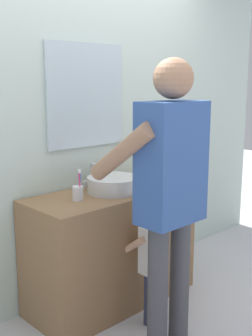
# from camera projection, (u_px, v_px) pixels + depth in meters

# --- Properties ---
(ground_plane) EXTENTS (14.00, 14.00, 0.00)m
(ground_plane) POSITION_uv_depth(u_px,v_px,m) (141.00, 315.00, 3.00)
(ground_plane) COLOR silver
(back_wall) EXTENTS (4.40, 0.10, 2.70)m
(back_wall) POSITION_uv_depth(u_px,v_px,m) (82.00, 116.00, 3.17)
(back_wall) COLOR silver
(back_wall) RESTS_ON ground
(vanity_cabinet) EXTENTS (1.25, 0.54, 0.84)m
(vanity_cabinet) POSITION_uv_depth(u_px,v_px,m) (112.00, 247.00, 3.13)
(vanity_cabinet) COLOR olive
(vanity_cabinet) RESTS_ON ground
(sink_basin) EXTENTS (0.37, 0.37, 0.11)m
(sink_basin) POSITION_uv_depth(u_px,v_px,m) (113.00, 184.00, 3.02)
(sink_basin) COLOR silver
(sink_basin) RESTS_ON vanity_cabinet
(faucet) EXTENTS (0.18, 0.14, 0.18)m
(faucet) POSITION_uv_depth(u_px,v_px,m) (93.00, 176.00, 3.17)
(faucet) COLOR #B7BABF
(faucet) RESTS_ON vanity_cabinet
(toothbrush_cup) EXTENTS (0.07, 0.07, 0.21)m
(toothbrush_cup) POSITION_uv_depth(u_px,v_px,m) (78.00, 192.00, 2.81)
(toothbrush_cup) COLOR silver
(toothbrush_cup) RESTS_ON vanity_cabinet
(child_toddler) EXTENTS (0.25, 0.25, 0.80)m
(child_toddler) POSITION_uv_depth(u_px,v_px,m) (152.00, 255.00, 2.83)
(child_toddler) COLOR #2D334C
(child_toddler) RESTS_ON ground
(adult_parent) EXTENTS (0.54, 0.57, 1.74)m
(adult_parent) POSITION_uv_depth(u_px,v_px,m) (169.00, 181.00, 2.47)
(adult_parent) COLOR #47474C
(adult_parent) RESTS_ON ground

